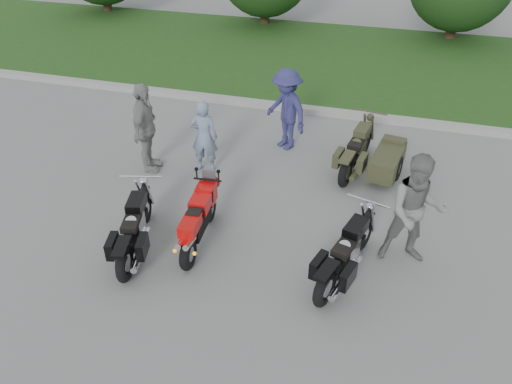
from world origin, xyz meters
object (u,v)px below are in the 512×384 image
(cruiser_sidecar, at_px, (374,157))
(person_stripe, at_px, (204,136))
(person_back, at_px, (145,129))
(person_denim, at_px, (286,110))
(cruiser_right, at_px, (345,256))
(sportbike_red, at_px, (198,220))
(person_grey, at_px, (416,211))
(cruiser_left, at_px, (134,231))

(cruiser_sidecar, distance_m, person_stripe, 3.56)
(person_stripe, xyz_separation_m, person_back, (-1.15, -0.33, 0.18))
(person_stripe, xyz_separation_m, person_denim, (1.40, 1.45, 0.15))
(cruiser_right, bearing_deg, sportbike_red, -166.96)
(cruiser_sidecar, height_order, person_grey, person_grey)
(person_back, bearing_deg, cruiser_sidecar, -85.66)
(cruiser_sidecar, bearing_deg, person_stripe, -157.72)
(cruiser_left, height_order, cruiser_sidecar, cruiser_sidecar)
(person_grey, bearing_deg, person_back, 153.86)
(person_back, bearing_deg, person_denim, -64.49)
(person_grey, distance_m, person_denim, 4.31)
(cruiser_left, relative_size, cruiser_right, 1.00)
(sportbike_red, distance_m, person_back, 2.87)
(cruiser_sidecar, height_order, person_back, person_back)
(sportbike_red, xyz_separation_m, cruiser_right, (2.49, -0.13, -0.09))
(person_back, bearing_deg, person_stripe, -83.58)
(person_stripe, bearing_deg, cruiser_left, 81.15)
(cruiser_right, xyz_separation_m, person_back, (-4.45, 2.18, 0.54))
(cruiser_sidecar, relative_size, person_back, 1.14)
(person_grey, bearing_deg, cruiser_right, -153.76)
(cruiser_left, xyz_separation_m, person_grey, (4.41, 1.08, 0.55))
(person_grey, xyz_separation_m, person_denim, (-2.86, 3.23, -0.04))
(person_denim, bearing_deg, sportbike_red, -61.91)
(cruiser_left, bearing_deg, person_denim, 55.53)
(person_grey, xyz_separation_m, person_back, (-5.41, 1.45, -0.01))
(sportbike_red, relative_size, person_stripe, 1.18)
(cruiser_sidecar, relative_size, person_denim, 1.18)
(person_denim, bearing_deg, cruiser_right, -27.49)
(person_grey, height_order, person_back, person_grey)
(cruiser_left, relative_size, person_stripe, 1.34)
(cruiser_left, xyz_separation_m, person_denim, (1.56, 4.31, 0.51))
(cruiser_sidecar, relative_size, person_grey, 1.13)
(cruiser_sidecar, distance_m, person_denim, 2.22)
(cruiser_sidecar, xyz_separation_m, person_stripe, (-3.45, -0.80, 0.39))
(cruiser_left, bearing_deg, sportbike_red, 11.67)
(sportbike_red, distance_m, person_denim, 3.90)
(cruiser_sidecar, bearing_deg, cruiser_right, -83.41)
(person_stripe, bearing_deg, person_back, 10.15)
(person_grey, bearing_deg, person_stripe, 146.21)
(cruiser_left, bearing_deg, cruiser_right, -8.87)
(person_stripe, bearing_deg, cruiser_right, 137.05)
(sportbike_red, relative_size, cruiser_left, 0.88)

